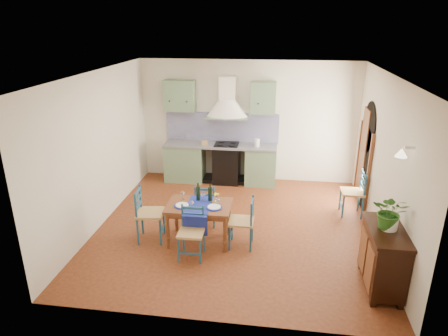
{
  "coord_description": "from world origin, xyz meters",
  "views": [
    {
      "loc": [
        0.71,
        -6.53,
        3.63
      ],
      "look_at": [
        -0.25,
        0.3,
        1.05
      ],
      "focal_mm": 32.0,
      "sensor_mm": 36.0,
      "label": 1
    }
  ],
  "objects": [
    {
      "name": "floor",
      "position": [
        0.0,
        0.0,
        0.0
      ],
      "size": [
        5.0,
        5.0,
        0.0
      ],
      "primitive_type": "plane",
      "color": "#4E2010",
      "rests_on": "ground"
    },
    {
      "name": "back_wall",
      "position": [
        -0.47,
        2.29,
        1.05
      ],
      "size": [
        5.0,
        0.96,
        2.8
      ],
      "color": "beige",
      "rests_on": "ground"
    },
    {
      "name": "right_wall",
      "position": [
        2.5,
        0.28,
        1.34
      ],
      "size": [
        0.26,
        5.0,
        2.8
      ],
      "color": "beige",
      "rests_on": "ground"
    },
    {
      "name": "left_wall",
      "position": [
        -2.5,
        0.0,
        1.4
      ],
      "size": [
        0.04,
        5.0,
        2.8
      ],
      "primitive_type": "cube",
      "color": "beige",
      "rests_on": "ground"
    },
    {
      "name": "ceiling",
      "position": [
        0.0,
        0.0,
        2.8
      ],
      "size": [
        5.0,
        5.0,
        0.01
      ],
      "primitive_type": "cube",
      "color": "white",
      "rests_on": "back_wall"
    },
    {
      "name": "dining_table",
      "position": [
        -0.55,
        -0.57,
        0.61
      ],
      "size": [
        1.1,
        0.82,
        1.01
      ],
      "color": "brown",
      "rests_on": "ground"
    },
    {
      "name": "chair_near",
      "position": [
        -0.58,
        -1.06,
        0.44
      ],
      "size": [
        0.41,
        0.41,
        0.86
      ],
      "color": "navy",
      "rests_on": "ground"
    },
    {
      "name": "chair_far",
      "position": [
        -0.56,
        0.03,
        0.43
      ],
      "size": [
        0.44,
        0.44,
        0.83
      ],
      "color": "navy",
      "rests_on": "ground"
    },
    {
      "name": "chair_left",
      "position": [
        -1.43,
        -0.63,
        0.5
      ],
      "size": [
        0.5,
        0.5,
        0.96
      ],
      "color": "navy",
      "rests_on": "ground"
    },
    {
      "name": "chair_right",
      "position": [
        0.21,
        -0.62,
        0.46
      ],
      "size": [
        0.41,
        0.41,
        0.88
      ],
      "color": "navy",
      "rests_on": "ground"
    },
    {
      "name": "chair_spare",
      "position": [
        2.23,
        0.84,
        0.47
      ],
      "size": [
        0.43,
        0.43,
        0.91
      ],
      "color": "navy",
      "rests_on": "ground"
    },
    {
      "name": "sideboard",
      "position": [
        2.26,
        -1.46,
        0.51
      ],
      "size": [
        0.5,
        1.05,
        0.94
      ],
      "color": "black",
      "rests_on": "ground"
    },
    {
      "name": "potted_plant",
      "position": [
        2.27,
        -1.43,
        1.19
      ],
      "size": [
        0.56,
        0.53,
        0.51
      ],
      "primitive_type": "imported",
      "rotation": [
        0.0,
        0.0,
        -0.35
      ],
      "color": "#275B1B",
      "rests_on": "sideboard"
    }
  ]
}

